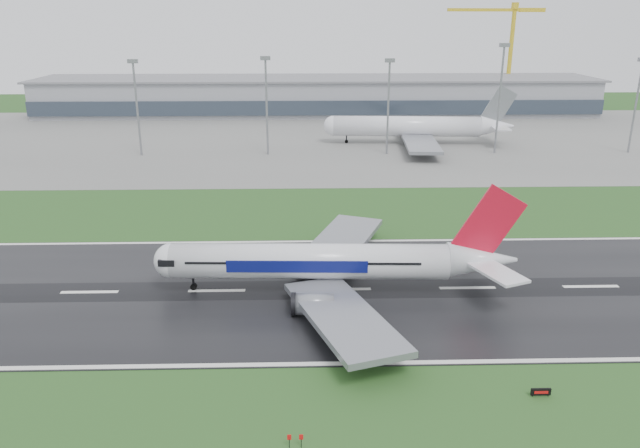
{
  "coord_description": "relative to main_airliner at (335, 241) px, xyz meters",
  "views": [
    {
      "loc": [
        -5.94,
        -87.85,
        41.3
      ],
      "look_at": [
        -3.3,
        12.0,
        7.0
      ],
      "focal_mm": 34.08,
      "sensor_mm": 36.0,
      "label": 1
    }
  ],
  "objects": [
    {
      "name": "ground",
      "position": [
        1.27,
        0.28,
        -8.45
      ],
      "size": [
        520.0,
        520.0,
        0.0
      ],
      "primitive_type": "plane",
      "color": "#1F4619",
      "rests_on": "ground"
    },
    {
      "name": "runway",
      "position": [
        1.27,
        0.28,
        -8.4
      ],
      "size": [
        400.0,
        45.0,
        0.1
      ],
      "primitive_type": "cube",
      "color": "black",
      "rests_on": "ground"
    },
    {
      "name": "apron",
      "position": [
        1.27,
        125.28,
        -8.41
      ],
      "size": [
        400.0,
        130.0,
        0.08
      ],
      "primitive_type": "cube",
      "color": "slate",
      "rests_on": "ground"
    },
    {
      "name": "terminal",
      "position": [
        1.27,
        185.28,
        -0.95
      ],
      "size": [
        240.0,
        36.0,
        15.0
      ],
      "primitive_type": "cube",
      "color": "gray",
      "rests_on": "ground"
    },
    {
      "name": "main_airliner",
      "position": [
        0.0,
        0.0,
        0.0
      ],
      "size": [
        58.5,
        55.9,
        16.7
      ],
      "primitive_type": null,
      "rotation": [
        0.0,
        0.0,
        -0.04
      ],
      "color": "silver",
      "rests_on": "runway"
    },
    {
      "name": "parked_airliner",
      "position": [
        32.7,
        116.01,
        1.15
      ],
      "size": [
        69.05,
        64.89,
        19.03
      ],
      "primitive_type": null,
      "rotation": [
        0.0,
        0.0,
        -0.07
      ],
      "color": "silver",
      "rests_on": "apron"
    },
    {
      "name": "tower_crane",
      "position": [
        90.91,
        200.28,
        14.96
      ],
      "size": [
        47.26,
        11.75,
        46.82
      ],
      "primitive_type": null,
      "rotation": [
        0.0,
        0.0,
        0.19
      ],
      "color": "gold",
      "rests_on": "ground"
    },
    {
      "name": "runway_sign",
      "position": [
        22.17,
        -28.87,
        -7.93
      ],
      "size": [
        2.3,
        0.74,
        1.04
      ],
      "primitive_type": null,
      "rotation": [
        0.0,
        0.0,
        0.21
      ],
      "color": "black",
      "rests_on": "ground"
    },
    {
      "name": "floodmast_1",
      "position": [
        -55.55,
        100.28,
        5.53
      ],
      "size": [
        0.64,
        0.64,
        27.96
      ],
      "primitive_type": "cylinder",
      "color": "gray",
      "rests_on": "ground"
    },
    {
      "name": "floodmast_2",
      "position": [
        -16.07,
        100.28,
        5.94
      ],
      "size": [
        0.64,
        0.64,
        28.77
      ],
      "primitive_type": "cylinder",
      "color": "gray",
      "rests_on": "ground"
    },
    {
      "name": "floodmast_3",
      "position": [
        21.32,
        100.28,
        5.59
      ],
      "size": [
        0.64,
        0.64,
        28.07
      ],
      "primitive_type": "cylinder",
      "color": "gray",
      "rests_on": "ground"
    },
    {
      "name": "floodmast_4",
      "position": [
        55.68,
        100.28,
        7.77
      ],
      "size": [
        0.64,
        0.64,
        32.44
      ],
      "primitive_type": "cylinder",
      "color": "gray",
      "rests_on": "ground"
    },
    {
      "name": "floodmast_5",
      "position": [
        98.67,
        100.28,
        5.63
      ],
      "size": [
        0.64,
        0.64,
        28.15
      ],
      "primitive_type": "cylinder",
      "color": "gray",
      "rests_on": "ground"
    }
  ]
}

